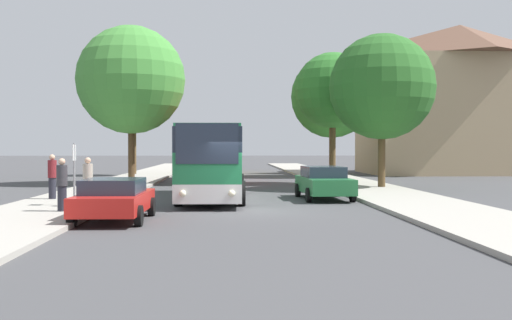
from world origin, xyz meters
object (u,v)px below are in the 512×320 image
Objects in this scene: bus_middle at (212,155)px; tree_left_near at (131,80)px; tree_left_far at (134,109)px; pedestrian_waiting_near at (88,182)px; pedestrian_waiting_far at (62,184)px; tree_right_near at (333,91)px; tree_right_far at (382,87)px; tree_right_mid at (332,97)px; bus_front at (213,161)px; parked_car_right_near at (324,182)px; parked_car_left_curb at (114,198)px; pedestrian_walking_back at (52,176)px; bus_stop_sign at (74,167)px; bus_rear at (217,152)px.

tree_left_near reaches higher than bus_middle.
pedestrian_waiting_near is at bearing -84.73° from tree_left_far.
tree_right_near is at bearing -76.35° from pedestrian_waiting_far.
tree_right_far is (16.03, -16.90, 0.14)m from tree_left_far.
tree_right_mid reaches higher than pedestrian_waiting_far.
bus_middle reaches higher than bus_front.
tree_right_mid is (1.58, 9.20, 0.39)m from tree_right_near.
bus_front reaches higher than parked_car_right_near.
bus_front is at bearing -64.34° from tree_left_near.
bus_middle is 1.40× the size of tree_left_far.
tree_right_near is 0.87× the size of tree_right_mid.
parked_car_left_curb is 10.85m from parked_car_right_near.
bus_front is 13.93m from bus_middle.
parked_car_right_near is 2.65× the size of pedestrian_waiting_near.
tree_right_far is (14.42, -5.48, -0.92)m from tree_left_near.
bus_front is at bearing -124.62° from tree_right_near.
bus_middle is 5.56× the size of pedestrian_walking_back.
tree_left_near is at bearing 176.64° from tree_right_near.
pedestrian_waiting_near is at bearing -100.36° from bus_middle.
tree_right_mid reaches higher than parked_car_left_curb.
tree_left_near reaches higher than tree_left_far.
tree_left_far is at bearing -36.15° from pedestrian_waiting_far.
bus_stop_sign is at bearing -56.09° from pedestrian_waiting_near.
pedestrian_walking_back is at bearing 120.81° from parked_car_left_curb.
bus_middle is at bearing 75.47° from bus_stop_sign.
bus_stop_sign is 0.31× the size of tree_left_far.
tree_right_near is (14.16, -12.16, 0.39)m from tree_left_far.
bus_rear is 5.99× the size of pedestrian_waiting_near.
parked_car_right_near is 0.51× the size of tree_right_mid.
bus_rear is 1.28× the size of tree_right_far.
tree_right_mid reaches higher than tree_right_far.
bus_rear is 1.15× the size of tree_right_mid.
tree_right_near is at bearing -149.10° from pedestrian_waiting_near.
bus_stop_sign is 27.04m from tree_left_far.
pedestrian_waiting_near is (-9.37, -4.26, 0.29)m from parked_car_right_near.
tree_right_near is (12.56, -0.74, -0.68)m from tree_left_near.
pedestrian_waiting_far reaches higher than parked_car_right_near.
pedestrian_waiting_far is at bearing -100.68° from bus_middle.
pedestrian_waiting_near is (-1.56, 3.28, 0.34)m from parked_car_left_curb.
pedestrian_waiting_near is at bearing -86.73° from tree_left_near.
tree_left_near reaches higher than pedestrian_waiting_far.
tree_right_near reaches higher than parked_car_right_near.
tree_right_near is (7.45, -17.44, 3.98)m from bus_rear.
tree_right_far reaches higher than pedestrian_waiting_far.
bus_front is 1.01× the size of bus_rear.
tree_left_far is 16.04m from tree_right_mid.
pedestrian_walking_back reaches higher than parked_car_right_near.
bus_stop_sign is at bearing -139.87° from bus_front.
bus_stop_sign is 0.25× the size of tree_right_mid.
tree_left_far is at bearing 98.00° from tree_left_near.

